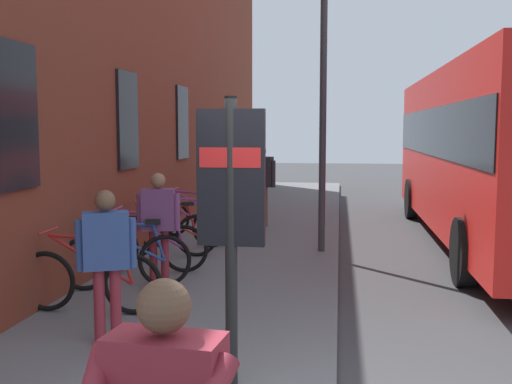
{
  "coord_description": "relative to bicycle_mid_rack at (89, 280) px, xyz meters",
  "views": [
    {
      "loc": [
        -4.15,
        0.0,
        2.26
      ],
      "look_at": [
        2.34,
        0.9,
        1.58
      ],
      "focal_mm": 42.45,
      "sensor_mm": 36.0,
      "label": 1
    }
  ],
  "objects": [
    {
      "name": "bicycle_mid_rack",
      "position": [
        0.0,
        0.0,
        0.0
      ],
      "size": [
        0.48,
        1.77,
        0.97
      ],
      "color": "black",
      "rests_on": "sidewalk_pavement"
    },
    {
      "name": "ground",
      "position": [
        3.59,
        -3.87,
        -0.51
      ],
      "size": [
        60.0,
        60.0,
        0.0
      ],
      "primitive_type": "plane",
      "color": "#38383A"
    },
    {
      "name": "bicycle_far_end",
      "position": [
        2.07,
        -0.07,
        0.0
      ],
      "size": [
        0.48,
        1.77,
        0.97
      ],
      "color": "black",
      "rests_on": "sidewalk_pavement"
    },
    {
      "name": "bicycle_beside_lamp",
      "position": [
        3.08,
        -0.01,
        0.0
      ],
      "size": [
        0.68,
        1.7,
        0.97
      ],
      "color": "black",
      "rests_on": "sidewalk_pavement"
    },
    {
      "name": "bicycle_under_window",
      "position": [
        1.09,
        -0.04,
        0.0
      ],
      "size": [
        0.68,
        1.7,
        0.97
      ],
      "color": "black",
      "rests_on": "sidewalk_pavement"
    },
    {
      "name": "station_facade",
      "position": [
        6.58,
        0.93,
        3.27
      ],
      "size": [
        22.0,
        0.65,
        7.57
      ],
      "color": "brown",
      "rests_on": "ground"
    },
    {
      "name": "bicycle_nearest_sign",
      "position": [
        5.04,
        -0.09,
        0.0
      ],
      "size": [
        0.48,
        1.77,
        0.97
      ],
      "color": "black",
      "rests_on": "sidewalk_pavement"
    },
    {
      "name": "city_bus",
      "position": [
        5.68,
        -5.87,
        1.41
      ],
      "size": [
        10.51,
        2.67,
        3.35
      ],
      "color": "red",
      "rests_on": "ground"
    },
    {
      "name": "street_lamp",
      "position": [
        4.01,
        -2.57,
        2.54
      ],
      "size": [
        0.28,
        0.28,
        4.92
      ],
      "color": "#333338",
      "rests_on": "sidewalk_pavement"
    },
    {
      "name": "pedestrian_by_facade",
      "position": [
        -0.92,
        -0.59,
        0.55
      ],
      "size": [
        0.38,
        0.55,
        1.54
      ],
      "color": "maroon",
      "rests_on": "sidewalk_pavement"
    },
    {
      "name": "sidewalk_pavement",
      "position": [
        5.59,
        -1.12,
        -0.45
      ],
      "size": [
        24.0,
        3.5,
        0.12
      ],
      "primitive_type": "cube",
      "color": "slate",
      "rests_on": "ground"
    },
    {
      "name": "pedestrian_near_bus",
      "position": [
        6.57,
        -1.15,
        0.7
      ],
      "size": [
        0.36,
        0.66,
        1.78
      ],
      "color": "brown",
      "rests_on": "sidewalk_pavement"
    },
    {
      "name": "bicycle_by_door",
      "position": [
        3.99,
        -0.07,
        0.0
      ],
      "size": [
        0.48,
        1.76,
        0.97
      ],
      "color": "black",
      "rests_on": "sidewalk_pavement"
    },
    {
      "name": "transit_info_sign",
      "position": [
        -1.8,
        -2.0,
        1.21
      ],
      "size": [
        0.1,
        0.55,
        2.4
      ],
      "color": "black",
      "rests_on": "sidewalk_pavement"
    },
    {
      "name": "pedestrian_crossing_street",
      "position": [
        1.37,
        -0.42,
        0.55
      ],
      "size": [
        0.29,
        0.59,
        1.55
      ],
      "color": "maroon",
      "rests_on": "sidewalk_pavement"
    }
  ]
}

